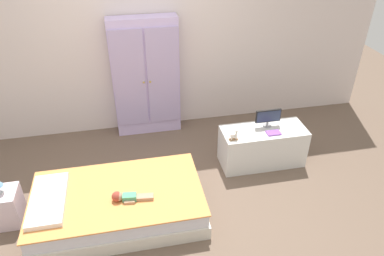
{
  "coord_description": "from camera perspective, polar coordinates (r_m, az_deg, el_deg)",
  "views": [
    {
      "loc": [
        -0.21,
        -2.84,
        2.74
      ],
      "look_at": [
        0.45,
        0.39,
        0.61
      ],
      "focal_mm": 33.9,
      "sensor_mm": 36.0,
      "label": 1
    }
  ],
  "objects": [
    {
      "name": "back_wall",
      "position": [
        4.64,
        -8.7,
        15.0
      ],
      "size": [
        6.4,
        0.05,
        2.7
      ],
      "primitive_type": "cube",
      "color": "silver",
      "rests_on": "ground_plane"
    },
    {
      "name": "pillow",
      "position": [
        3.72,
        -21.7,
        -10.43
      ],
      "size": [
        0.32,
        0.7,
        0.05
      ],
      "primitive_type": "cube",
      "color": "white",
      "rests_on": "bed"
    },
    {
      "name": "bed",
      "position": [
        3.75,
        -11.48,
        -11.65
      ],
      "size": [
        1.67,
        0.97,
        0.31
      ],
      "color": "silver",
      "rests_on": "ground_plane"
    },
    {
      "name": "tv_stand",
      "position": [
        4.38,
        10.99,
        -2.83
      ],
      "size": [
        0.98,
        0.41,
        0.47
      ],
      "primitive_type": "cube",
      "color": "silver",
      "rests_on": "ground_plane"
    },
    {
      "name": "rocking_horse_toy",
      "position": [
        4.0,
        6.7,
        -1.13
      ],
      "size": [
        0.1,
        0.04,
        0.12
      ],
      "color": "#8E6642",
      "rests_on": "tv_stand"
    },
    {
      "name": "book_purple",
      "position": [
        4.2,
        12.7,
        -0.75
      ],
      "size": [
        0.16,
        0.1,
        0.02
      ],
      "primitive_type": "cube",
      "color": "#8E51B2",
      "rests_on": "tv_stand"
    },
    {
      "name": "nightstand",
      "position": [
        4.03,
        -27.3,
        -11.01
      ],
      "size": [
        0.29,
        0.29,
        0.37
      ],
      "primitive_type": "cube",
      "color": "silver",
      "rests_on": "ground_plane"
    },
    {
      "name": "ground_plane",
      "position": [
        3.96,
        -5.37,
        -11.35
      ],
      "size": [
        10.0,
        10.0,
        0.02
      ],
      "primitive_type": "cube",
      "color": "brown"
    },
    {
      "name": "wardrobe",
      "position": [
        4.7,
        -7.25,
        7.85
      ],
      "size": [
        0.84,
        0.25,
        1.55
      ],
      "color": "silver",
      "rests_on": "ground_plane"
    },
    {
      "name": "doll",
      "position": [
        3.53,
        -10.53,
        -10.61
      ],
      "size": [
        0.39,
        0.14,
        0.1
      ],
      "color": "#4CA375",
      "rests_on": "bed"
    },
    {
      "name": "tv_monitor",
      "position": [
        4.26,
        11.91,
        1.73
      ],
      "size": [
        0.3,
        0.1,
        0.21
      ],
      "color": "#99999E",
      "rests_on": "tv_stand"
    }
  ]
}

